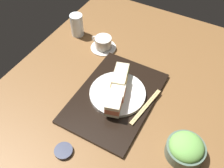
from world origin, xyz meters
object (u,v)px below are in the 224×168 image
Objects in this scene: drinking_glass at (77,25)px; small_sauce_dish at (64,151)px; chopsticks_pair at (146,107)px; sandwich_plate at (118,93)px; sandwich_farmost at (122,72)px; sandwich_nearmost at (113,106)px; sandwich_inner_far at (119,82)px; sandwich_inner_near at (116,94)px; salad_bowl at (186,149)px; coffee_cup at (103,43)px.

small_sauce_dish is at bearing -150.36° from drinking_glass.
sandwich_plate is at bearing 88.40° from chopsticks_pair.
sandwich_plate is at bearing -161.96° from sandwich_farmost.
sandwich_nearmost is 13.34cm from chopsticks_pair.
chopsticks_pair is (-3.23, -13.41, -3.92)cm from sandwich_inner_far.
sandwich_farmost is (8.63, 2.81, 3.06)cm from sandwich_plate.
drinking_glass is (17.34, 34.00, 0.43)cm from sandwich_farmost.
salad_bowl is at bearing -104.57° from sandwich_inner_near.
sandwich_nearmost is 0.39× the size of chopsticks_pair.
salad_bowl is 21.93cm from chopsticks_pair.
small_sauce_dish is at bearing 171.15° from sandwich_plate.
sandwich_nearmost reaches higher than sandwich_inner_far.
sandwich_plate is at bearing 71.06° from salad_bowl.
drinking_glass reaches higher than small_sauce_dish.
coffee_cup reaches higher than chopsticks_pair.
chopsticks_pair is (-0.35, -12.48, -0.39)cm from sandwich_plate.
sandwich_inner_near reaches higher than sandwich_farmost.
sandwich_farmost is 0.60× the size of salad_bowl.
salad_bowl is at bearing -123.24° from coffee_cup.
sandwich_inner_far is at bearing 18.04° from sandwich_nearmost.
sandwich_farmost is (11.51, 3.75, -0.14)cm from sandwich_inner_near.
sandwich_plate is at bearing -138.81° from coffee_cup.
sandwich_nearmost is at bearing -144.02° from coffee_cup.
salad_bowl is (-7.98, -30.70, -1.79)cm from sandwich_inner_near.
sandwich_inner_near reaches higher than chopsticks_pair.
chopsticks_pair is (10.51, 19.16, -1.80)cm from salad_bowl.
sandwich_plate is at bearing -8.85° from small_sauce_dish.
sandwich_nearmost is 39.40cm from coffee_cup.
sandwich_inner_near is 0.63× the size of coffee_cup.
sandwich_farmost reaches higher than small_sauce_dish.
sandwich_nearmost is 29.00cm from salad_bowl.
sandwich_plate is at bearing 18.04° from sandwich_nearmost.
sandwich_nearmost reaches higher than salad_bowl.
coffee_cup is at bearing 54.33° from chopsticks_pair.
salad_bowl is at bearing -61.74° from small_sauce_dish.
sandwich_inner_far is 28.17cm from coffee_cup.
sandwich_nearmost reaches higher than sandwich_inner_near.
sandwich_inner_far is 0.70× the size of drinking_glass.
sandwich_nearmost is 12.10cm from sandwich_inner_far.
sandwich_plate is 45.18cm from drinking_glass.
drinking_glass is (25.97, 36.81, 3.49)cm from sandwich_plate.
sandwich_nearmost is 1.23× the size of small_sauce_dish.
salad_bowl reaches higher than coffee_cup.
sandwich_plate is 4.40cm from sandwich_inner_near.
sandwich_farmost is 0.71× the size of drinking_glass.
sandwich_inner_near is 1.22× the size of small_sauce_dish.
sandwich_nearmost is 52.60cm from drinking_glass.
small_sauce_dish is (-56.38, -32.07, -4.98)cm from drinking_glass.
sandwich_inner_near reaches higher than coffee_cup.
drinking_glass is at bearing 61.90° from chopsticks_pair.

